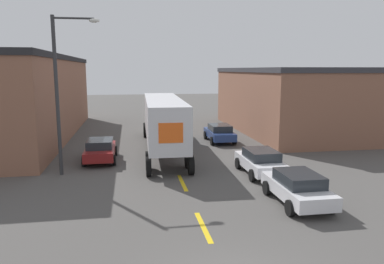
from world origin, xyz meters
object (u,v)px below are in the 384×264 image
(parked_car_right_far, at_px, (220,133))
(street_lamp, at_px, (62,85))
(parked_car_right_mid, at_px, (260,161))
(semi_truck, at_px, (162,118))
(parked_car_left_far, at_px, (100,150))
(parked_car_right_near, at_px, (298,187))

(parked_car_right_far, relative_size, street_lamp, 0.49)
(parked_car_right_mid, height_order, street_lamp, street_lamp)
(semi_truck, height_order, parked_car_right_mid, semi_truck)
(parked_car_right_mid, distance_m, parked_car_left_far, 10.17)
(semi_truck, distance_m, parked_car_right_far, 5.66)
(semi_truck, relative_size, parked_car_right_far, 3.62)
(parked_car_right_mid, relative_size, street_lamp, 0.49)
(parked_car_right_near, relative_size, parked_car_right_far, 1.00)
(parked_car_right_far, bearing_deg, parked_car_left_far, -150.90)
(parked_car_right_near, xyz_separation_m, parked_car_right_far, (0.00, 14.38, 0.00))
(parked_car_right_near, bearing_deg, street_lamp, 148.90)
(semi_truck, relative_size, parked_car_right_mid, 3.62)
(street_lamp, bearing_deg, parked_car_right_mid, -9.25)
(parked_car_right_mid, distance_m, parked_car_right_far, 9.67)
(parked_car_right_near, relative_size, street_lamp, 0.49)
(parked_car_right_far, relative_size, parked_car_left_far, 1.00)
(street_lamp, bearing_deg, parked_car_left_far, 60.12)
(parked_car_right_near, height_order, parked_car_right_far, same)
(parked_car_right_mid, bearing_deg, semi_truck, 123.85)
(semi_truck, xyz_separation_m, parked_car_right_mid, (4.84, -7.22, -1.61))
(parked_car_right_far, bearing_deg, street_lamp, -143.52)
(semi_truck, distance_m, parked_car_right_near, 12.98)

